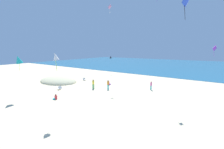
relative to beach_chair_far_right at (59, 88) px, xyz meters
name	(u,v)px	position (x,y,z in m)	size (l,w,h in m)	color
ground_plane	(125,92)	(9.31, 4.87, -0.29)	(120.00, 120.00, 0.00)	beige
ocean_water	(176,65)	(9.31, 49.93, -0.26)	(120.00, 60.00, 0.05)	#236084
dune_mound	(58,81)	(-5.26, 3.56, -0.29)	(8.47, 5.93, 2.16)	beige
beach_chair_far_right	(59,88)	(0.00, 0.00, 0.00)	(0.64, 0.61, 0.62)	white
beach_chair_far_left	(84,79)	(-1.76, 7.37, -0.05)	(0.85, 0.81, 0.54)	white
person_1	(56,97)	(3.29, -2.98, -0.03)	(0.55, 0.62, 0.70)	red
person_2	(151,85)	(12.28, 8.15, 0.51)	(0.39, 0.39, 1.37)	#19ADB2
person_3	(108,84)	(6.35, 4.58, 0.59)	(0.40, 0.40, 1.51)	#19ADB2
person_4	(109,83)	(4.84, 6.91, 0.01)	(0.44, 0.68, 0.81)	#D8599E
person_5	(93,83)	(4.17, 3.46, 0.62)	(0.42, 0.42, 1.56)	green
kite_blue	(186,1)	(17.49, -1.60, 9.53)	(0.64, 0.77, 1.78)	blue
kite_white	(56,57)	(7.68, -5.56, 5.49)	(0.72, 0.77, 1.66)	white
kite_teal	(18,59)	(-0.86, -5.08, 4.86)	(1.16, 1.27, 2.07)	#1EADAD
kite_black	(111,57)	(-1.67, 17.20, 4.10)	(0.72, 0.72, 1.15)	black
kite_purple	(215,48)	(20.41, 19.39, 6.30)	(0.69, 0.92, 2.13)	purple
kite_pink	(110,7)	(4.55, 7.76, 13.31)	(0.85, 0.23, 1.60)	pink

